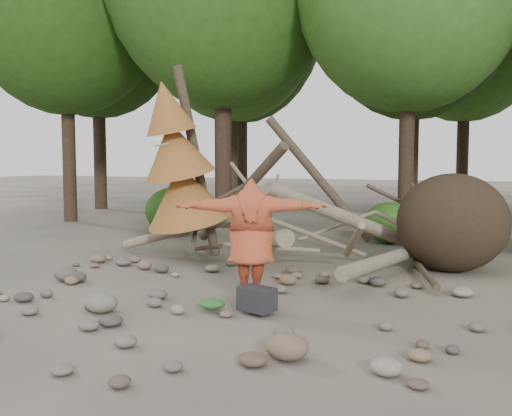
% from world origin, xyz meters
% --- Properties ---
extents(ground, '(120.00, 120.00, 0.00)m').
position_xyz_m(ground, '(0.00, 0.00, 0.00)').
color(ground, '#514C44').
rests_on(ground, ground).
extents(deadfall_pile, '(8.55, 5.24, 3.30)m').
position_xyz_m(deadfall_pile, '(2.02, 4.24, 0.95)').
color(deadfall_pile, '#332619').
rests_on(deadfall_pile, ground).
extents(dead_conifer, '(2.06, 2.16, 4.35)m').
position_xyz_m(dead_conifer, '(-3.12, 3.37, 2.11)').
color(dead_conifer, '#4C3F30').
rests_on(dead_conifer, ground).
extents(bush_left, '(1.80, 1.80, 1.44)m').
position_xyz_m(bush_left, '(-5.50, 7.20, 0.72)').
color(bush_left, '#265015').
rests_on(bush_left, ground).
extents(bush_mid, '(1.40, 1.40, 1.12)m').
position_xyz_m(bush_mid, '(0.80, 7.80, 0.56)').
color(bush_mid, '#33661D').
rests_on(bush_mid, ground).
extents(frisbee_thrower, '(3.22, 1.34, 2.47)m').
position_xyz_m(frisbee_thrower, '(-0.07, 0.29, 1.02)').
color(frisbee_thrower, '#AC4326').
rests_on(frisbee_thrower, ground).
extents(backpack, '(0.59, 0.49, 0.34)m').
position_xyz_m(backpack, '(0.21, -0.17, 0.17)').
color(backpack, black).
rests_on(backpack, ground).
extents(cloth_green, '(0.41, 0.34, 0.15)m').
position_xyz_m(cloth_green, '(-0.44, -0.31, 0.08)').
color(cloth_green, '#275D25').
rests_on(cloth_green, ground).
extents(cloth_orange, '(0.33, 0.27, 0.12)m').
position_xyz_m(cloth_orange, '(0.06, -0.10, 0.06)').
color(cloth_orange, '#AA6B1D').
rests_on(cloth_orange, ground).
extents(boulder_front_left, '(0.49, 0.44, 0.30)m').
position_xyz_m(boulder_front_left, '(-1.94, -0.96, 0.15)').
color(boulder_front_left, slate).
rests_on(boulder_front_left, ground).
extents(boulder_front_right, '(0.50, 0.45, 0.30)m').
position_xyz_m(boulder_front_right, '(1.25, -1.79, 0.15)').
color(boulder_front_right, brown).
rests_on(boulder_front_right, ground).
extents(boulder_mid_left, '(0.45, 0.41, 0.27)m').
position_xyz_m(boulder_mid_left, '(-3.92, 0.58, 0.14)').
color(boulder_mid_left, '#58514A').
rests_on(boulder_mid_left, ground).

